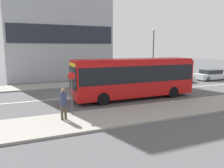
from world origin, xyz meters
name	(u,v)px	position (x,y,z in m)	size (l,w,h in m)	color
ground_plane	(84,97)	(0.00, 0.00, 0.00)	(120.00, 120.00, 0.00)	#4F4F51
sidewalk_near	(112,117)	(0.00, -6.25, 0.07)	(44.00, 3.50, 0.13)	gray
sidewalk_far	(69,85)	(0.00, 6.25, 0.07)	(44.00, 3.50, 0.13)	gray
lane_centerline	(84,97)	(0.00, 0.00, 0.00)	(41.80, 0.16, 0.01)	silver
city_bus	(134,76)	(3.66, -2.11, 1.88)	(10.19, 2.60, 3.28)	red
parked_car_0	(177,77)	(12.74, 3.57, 0.64)	(3.97, 1.85, 1.37)	silver
parked_car_1	(211,75)	(18.17, 3.32, 0.64)	(4.64, 1.84, 1.35)	silver
pedestrian_near_stop	(63,102)	(-2.81, -5.81, 1.17)	(0.35, 0.34, 1.81)	#4C4233
bus_stop_sign	(72,89)	(-2.14, -5.01, 1.69)	(0.44, 0.12, 2.67)	#4C4C51
street_lamp	(153,49)	(10.37, 5.31, 4.02)	(0.36, 0.36, 6.29)	#4C4C51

